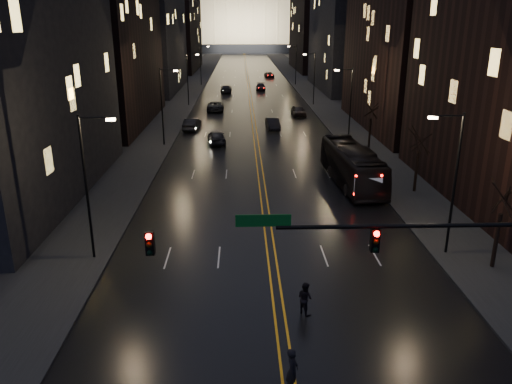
{
  "coord_description": "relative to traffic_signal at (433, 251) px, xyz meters",
  "views": [
    {
      "loc": [
        -1.84,
        -18.18,
        13.88
      ],
      "look_at": [
        -0.93,
        11.67,
        3.71
      ],
      "focal_mm": 35.0,
      "sensor_mm": 36.0,
      "label": 1
    }
  ],
  "objects": [
    {
      "name": "traffic_signal",
      "position": [
        0.0,
        0.0,
        0.0
      ],
      "size": [
        17.29,
        0.45,
        7.0
      ],
      "color": "black",
      "rests_on": "ground"
    },
    {
      "name": "ground",
      "position": [
        -5.91,
        0.0,
        -5.1
      ],
      "size": [
        900.0,
        900.0,
        0.0
      ],
      "primitive_type": "plane",
      "color": "black",
      "rests_on": "ground"
    },
    {
      "name": "streetlamp_left_mid",
      "position": [
        -16.72,
        40.0,
        -0.02
      ],
      "size": [
        2.13,
        0.25,
        9.0
      ],
      "color": "black",
      "rests_on": "ground"
    },
    {
      "name": "streetlamp_left_near",
      "position": [
        -16.72,
        10.0,
        -0.02
      ],
      "size": [
        2.13,
        0.25,
        9.0
      ],
      "color": "black",
      "rests_on": "ground"
    },
    {
      "name": "receding_car_b",
      "position": [
        1.24,
        59.24,
        -4.28
      ],
      "size": [
        2.21,
        4.93,
        1.64
      ],
      "primitive_type": "imported",
      "rotation": [
        0.0,
        0.0,
        0.06
      ],
      "color": "black",
      "rests_on": "ground"
    },
    {
      "name": "receding_car_a",
      "position": [
        -3.41,
        49.18,
        -4.33
      ],
      "size": [
        1.89,
        4.76,
        1.54
      ],
      "primitive_type": "imported",
      "rotation": [
        0.0,
        0.0,
        0.06
      ],
      "color": "black",
      "rests_on": "ground"
    },
    {
      "name": "pedestrian_a",
      "position": [
        -5.83,
        -2.0,
        -4.14
      ],
      "size": [
        0.64,
        0.8,
        1.92
      ],
      "primitive_type": "imported",
      "rotation": [
        0.0,
        0.0,
        1.29
      ],
      "color": "black",
      "rests_on": "ground"
    },
    {
      "name": "building_left_far",
      "position": [
        -26.91,
        92.0,
        4.9
      ],
      "size": [
        12.0,
        34.0,
        20.0
      ],
      "primitive_type": "cube",
      "color": "black",
      "rests_on": "ground"
    },
    {
      "name": "center_line",
      "position": [
        -5.91,
        130.0,
        -5.08
      ],
      "size": [
        0.62,
        320.0,
        0.01
      ],
      "primitive_type": "cube",
      "color": "orange",
      "rests_on": "road"
    },
    {
      "name": "road",
      "position": [
        -5.91,
        130.0,
        -5.09
      ],
      "size": [
        20.0,
        320.0,
        0.02
      ],
      "primitive_type": "cube",
      "color": "black",
      "rests_on": "ground"
    },
    {
      "name": "streetlamp_left_far",
      "position": [
        -16.72,
        70.0,
        -0.02
      ],
      "size": [
        2.13,
        0.25,
        9.0
      ],
      "color": "black",
      "rests_on": "ground"
    },
    {
      "name": "building_right_dist",
      "position": [
        15.09,
        140.0,
        5.9
      ],
      "size": [
        12.0,
        40.0,
        22.0
      ],
      "primitive_type": "cube",
      "color": "black",
      "rests_on": "ground"
    },
    {
      "name": "pedestrian_b",
      "position": [
        -4.64,
        3.55,
        -4.24
      ],
      "size": [
        0.87,
        0.95,
        1.73
      ],
      "primitive_type": "imported",
      "rotation": [
        0.0,
        0.0,
        2.2
      ],
      "color": "black",
      "rests_on": "ground"
    },
    {
      "name": "tree_right_mid",
      "position": [
        7.09,
        22.0,
        -0.58
      ],
      "size": [
        2.4,
        2.4,
        6.65
      ],
      "color": "black",
      "rests_on": "ground"
    },
    {
      "name": "sidewalk_left",
      "position": [
        -19.91,
        130.0,
        -5.02
      ],
      "size": [
        8.0,
        320.0,
        0.16
      ],
      "primitive_type": "cube",
      "color": "black",
      "rests_on": "ground"
    },
    {
      "name": "oncoming_car_c",
      "position": [
        -11.96,
        64.85,
        -4.31
      ],
      "size": [
        2.72,
        5.77,
        1.59
      ],
      "primitive_type": "imported",
      "rotation": [
        0.0,
        0.0,
        3.16
      ],
      "color": "black",
      "rests_on": "ground"
    },
    {
      "name": "streetlamp_right_near",
      "position": [
        4.91,
        10.0,
        -0.02
      ],
      "size": [
        2.13,
        0.25,
        9.0
      ],
      "color": "black",
      "rests_on": "ground"
    },
    {
      "name": "oncoming_car_a",
      "position": [
        -10.7,
        40.96,
        -4.27
      ],
      "size": [
        2.61,
        5.1,
        1.66
      ],
      "primitive_type": "imported",
      "rotation": [
        0.0,
        0.0,
        3.28
      ],
      "color": "black",
      "rests_on": "ground"
    },
    {
      "name": "building_left_mid",
      "position": [
        -26.91,
        54.0,
        8.9
      ],
      "size": [
        12.0,
        30.0,
        28.0
      ],
      "primitive_type": "cube",
      "color": "black",
      "rests_on": "ground"
    },
    {
      "name": "receding_car_c",
      "position": [
        -3.41,
        90.72,
        -4.38
      ],
      "size": [
        2.22,
        5.06,
        1.45
      ],
      "primitive_type": "imported",
      "rotation": [
        0.0,
        0.0,
        -0.04
      ],
      "color": "black",
      "rests_on": "ground"
    },
    {
      "name": "streetlamp_right_far",
      "position": [
        4.91,
        70.0,
        -0.02
      ],
      "size": [
        2.13,
        0.25,
        9.0
      ],
      "color": "black",
      "rests_on": "ground"
    },
    {
      "name": "sidewalk_right",
      "position": [
        8.09,
        130.0,
        -5.02
      ],
      "size": [
        8.0,
        320.0,
        0.16
      ],
      "primitive_type": "cube",
      "color": "black",
      "rests_on": "ground"
    },
    {
      "name": "oncoming_car_d",
      "position": [
        -10.78,
        87.22,
        -4.32
      ],
      "size": [
        2.27,
        5.44,
        1.57
      ],
      "primitive_type": "imported",
      "rotation": [
        0.0,
        0.0,
        3.13
      ],
      "color": "black",
      "rests_on": "ground"
    },
    {
      "name": "bus",
      "position": [
        2.17,
        24.61,
        -3.36
      ],
      "size": [
        3.72,
        12.7,
        3.49
      ],
      "primitive_type": "imported",
      "rotation": [
        0.0,
        0.0,
        0.06
      ],
      "color": "black",
      "rests_on": "ground"
    },
    {
      "name": "streetlamp_right_mid",
      "position": [
        4.91,
        40.0,
        -0.02
      ],
      "size": [
        2.13,
        0.25,
        9.0
      ],
      "color": "black",
      "rests_on": "ground"
    },
    {
      "name": "tree_right_far",
      "position": [
        7.09,
        38.0,
        -0.58
      ],
      "size": [
        2.4,
        2.4,
        6.65
      ],
      "color": "black",
      "rests_on": "ground"
    },
    {
      "name": "streetlamp_left_dist",
      "position": [
        -16.72,
        100.0,
        -0.02
      ],
      "size": [
        2.13,
        0.25,
        9.0
      ],
      "color": "black",
      "rests_on": "ground"
    },
    {
      "name": "capitol",
      "position": [
        -5.91,
        250.0,
        12.05
      ],
      "size": [
        90.0,
        50.0,
        58.5
      ],
      "color": "black",
      "rests_on": "ground"
    },
    {
      "name": "oncoming_car_b",
      "position": [
        -14.41,
        49.08,
        -4.29
      ],
      "size": [
        2.22,
        5.1,
        1.63
      ],
      "primitive_type": "imported",
      "rotation": [
        0.0,
        0.0,
        3.04
      ],
      "color": "black",
      "rests_on": "ground"
    },
    {
      "name": "streetlamp_right_dist",
      "position": [
        4.91,
        100.0,
        -0.02
      ],
      "size": [
        2.13,
        0.25,
        9.0
      ],
      "color": "black",
      "rests_on": "ground"
    },
    {
      "name": "tree_right_near",
      "position": [
        7.09,
        8.0,
        -0.58
      ],
      "size": [
        2.4,
        2.4,
        6.65
      ],
      "color": "black",
      "rests_on": "ground"
    },
    {
      "name": "building_right_mid",
      "position": [
        15.09,
        92.0,
        7.9
      ],
      "size": [
        12.0,
        34.0,
        26.0
      ],
      "primitive_type": "cube",
      "color": "black",
      "rests_on": "ground"
    },
    {
      "name": "building_left_dist",
      "position": [
        -26.91,
        140.0,
        6.9
      ],
      "size": [
        12.0,
        40.0,
        24.0
      ],
      "primitive_type": "cube",
      "color": "black",
      "rests_on": "ground"
    },
    {
      "name": "receding_car_d",
      "position": [
        -0.09,
        117.57,
        -4.44
      ],
      "size": [
        2.7,
        5.0,
        1.33
      ],
      "primitive_type": "imported",
      "rotation": [
        0.0,
        0.0,
        0.1
      ],
      "color": "black",
      "rests_on": "ground"
    }
  ]
}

